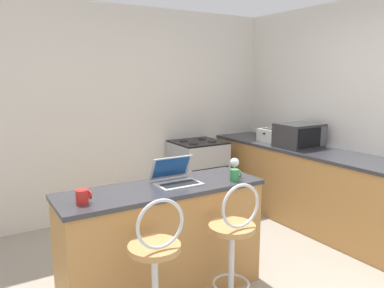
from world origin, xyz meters
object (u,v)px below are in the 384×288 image
bar_stool_near (156,277)px  mug_green (235,175)px  wine_glass_tall (235,163)px  toaster (271,135)px  mug_red (83,197)px  laptop (175,177)px  stove_range (198,175)px  bar_stool_far (233,253)px  microwave (299,135)px

bar_stool_near → mug_green: bearing=21.3°
wine_glass_tall → mug_green: wine_glass_tall is taller
toaster → mug_red: size_ratio=3.11×
bar_stool_near → mug_red: 0.72m
laptop → wine_glass_tall: size_ratio=2.16×
laptop → toaster: 2.27m
laptop → toaster: size_ratio=1.11×
stove_range → mug_green: 1.96m
bar_stool_far → mug_red: bearing=155.7°
bar_stool_far → mug_green: bar_stool_far is taller
microwave → mug_green: (-1.58, -0.78, -0.09)m
stove_range → mug_red: 2.63m
bar_stool_near → mug_red: (-0.33, 0.43, 0.47)m
bar_stool_far → stove_range: bearing=64.1°
bar_stool_near → mug_red: bar_stool_near is taller
wine_glass_tall → mug_green: bearing=-126.5°
microwave → mug_red: (-2.80, -0.70, -0.09)m
bar_stool_far → mug_red: bar_stool_far is taller
bar_stool_near → laptop: laptop is taller
bar_stool_near → bar_stool_far: (0.62, 0.00, 0.00)m
microwave → mug_red: microwave is taller
laptop → toaster: (2.02, 1.05, 0.03)m
bar_stool_near → mug_green: bar_stool_near is taller
toaster → wine_glass_tall: size_ratio=1.94×
bar_stool_near → toaster: 2.97m
stove_range → mug_green: bearing=-113.1°
wine_glass_tall → mug_red: bearing=-178.9°
bar_stool_far → stove_range: size_ratio=1.13×
microwave → wine_glass_tall: size_ratio=3.19×
laptop → mug_red: size_ratio=3.46×
bar_stool_far → mug_red: size_ratio=10.12×
wine_glass_tall → mug_green: size_ratio=1.67×
mug_green → microwave: bearing=26.2°
bar_stool_near → wine_glass_tall: 1.20m
laptop → mug_red: bearing=-171.4°
toaster → mug_red: 3.02m
bar_stool_far → stove_range: (1.02, 2.09, -0.03)m
bar_stool_near → bar_stool_far: 0.62m
toaster → mug_red: (-2.79, -1.16, -0.03)m
toaster → stove_range: (-0.82, 0.50, -0.54)m
microwave → bar_stool_near: bearing=-155.6°
microwave → stove_range: microwave is taller
wine_glass_tall → mug_red: 1.30m
bar_stool_near → stove_range: bearing=52.0°
mug_red → wine_glass_tall: bearing=1.1°
laptop → mug_green: laptop is taller
microwave → toaster: microwave is taller
laptop → stove_range: 2.02m
wine_glass_tall → mug_red: (-1.30, -0.02, -0.07)m
laptop → wine_glass_tall: (0.53, -0.09, 0.07)m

